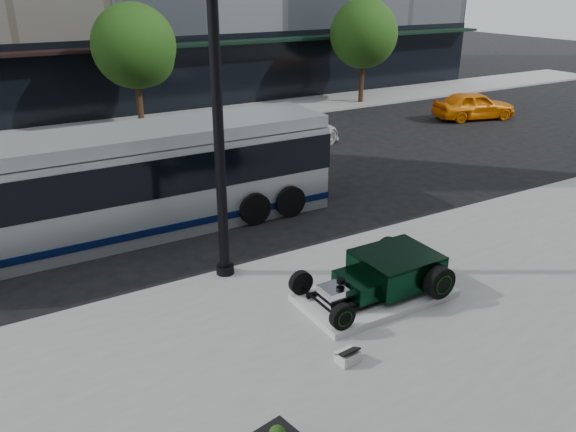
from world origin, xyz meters
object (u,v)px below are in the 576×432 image
yellow_taxi (474,105)px  transit_bus (123,183)px  hot_rod (388,271)px  lamppost (218,125)px  white_sedan (295,133)px

yellow_taxi → transit_bus: bearing=120.1°
hot_rod → lamppost: size_ratio=0.41×
white_sedan → hot_rod: bearing=138.1°
lamppost → white_sedan: lamppost is taller
hot_rod → white_sedan: (4.56, 11.62, -0.02)m
transit_bus → yellow_taxi: size_ratio=2.88×
transit_bus → yellow_taxi: 20.16m
hot_rod → yellow_taxi: 19.45m
lamppost → white_sedan: size_ratio=1.68×
hot_rod → transit_bus: size_ratio=0.27×
yellow_taxi → hot_rod: bearing=142.4°
lamppost → white_sedan: (7.28, 8.89, -3.07)m
lamppost → transit_bus: (-1.29, 3.85, -2.26)m
transit_bus → yellow_taxi: transit_bus is taller
white_sedan → transit_bus: bearing=100.0°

